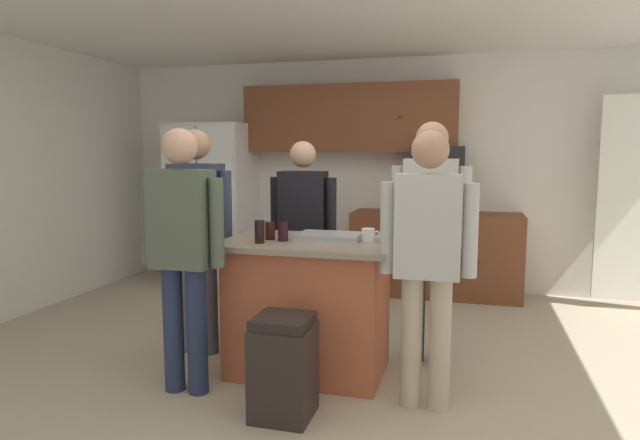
{
  "coord_description": "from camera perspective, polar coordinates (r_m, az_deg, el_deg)",
  "views": [
    {
      "loc": [
        0.94,
        -3.53,
        1.55
      ],
      "look_at": [
        -0.13,
        0.37,
        1.05
      ],
      "focal_mm": 30.83,
      "sensor_mm": 36.0,
      "label": 1
    }
  ],
  "objects": [
    {
      "name": "refrigerator",
      "position": [
        6.63,
        -11.09,
        1.65
      ],
      "size": [
        0.9,
        0.76,
        1.88
      ],
      "color": "white",
      "rests_on": "ground"
    },
    {
      "name": "mug_ceramic_white",
      "position": [
        3.76,
        5.06,
        -1.56
      ],
      "size": [
        0.13,
        0.09,
        0.09
      ],
      "color": "white",
      "rests_on": "kitchen_island"
    },
    {
      "name": "person_guest_by_door",
      "position": [
        4.06,
        11.34,
        -0.49
      ],
      "size": [
        0.57,
        0.23,
        1.77
      ],
      "rotation": [
        0.0,
        0.0,
        -2.67
      ],
      "color": "#383842",
      "rests_on": "ground"
    },
    {
      "name": "mug_blue_stoneware",
      "position": [
        4.1,
        -5.93,
        -0.76
      ],
      "size": [
        0.12,
        0.08,
        0.1
      ],
      "color": "#4C6B99",
      "rests_on": "kitchen_island"
    },
    {
      "name": "floor",
      "position": [
        3.97,
        0.39,
        -15.94
      ],
      "size": [
        7.04,
        7.04,
        0.0
      ],
      "primitive_type": "plane",
      "color": "#B7A88E",
      "rests_on": "ground"
    },
    {
      "name": "tumbler_amber",
      "position": [
        3.85,
        -5.2,
        -1.12
      ],
      "size": [
        0.07,
        0.07,
        0.12
      ],
      "color": "black",
      "rests_on": "kitchen_island"
    },
    {
      "name": "trash_bin",
      "position": [
        3.33,
        -3.81,
        -14.99
      ],
      "size": [
        0.34,
        0.34,
        0.61
      ],
      "color": "black",
      "rests_on": "ground"
    },
    {
      "name": "microwave_over_range",
      "position": [
        6.04,
        12.14,
        5.95
      ],
      "size": [
        0.56,
        0.4,
        0.32
      ],
      "primitive_type": "cube",
      "color": "black"
    },
    {
      "name": "kitchen_island",
      "position": [
        3.91,
        -1.17,
        -8.86
      ],
      "size": [
        1.19,
        0.82,
        0.94
      ],
      "color": "#AD5638",
      "rests_on": "ground"
    },
    {
      "name": "person_guest_left",
      "position": [
        4.28,
        -12.62,
        -0.53
      ],
      "size": [
        0.57,
        0.23,
        1.72
      ],
      "rotation": [
        0.0,
        0.0,
        -0.15
      ],
      "color": "#4C5166",
      "rests_on": "ground"
    },
    {
      "name": "person_elder_center",
      "position": [
        4.58,
        -1.76,
        -0.57
      ],
      "size": [
        0.57,
        0.22,
        1.64
      ],
      "rotation": [
        0.0,
        0.0,
        -1.22
      ],
      "color": "#232D4C",
      "rests_on": "ground"
    },
    {
      "name": "person_guest_right",
      "position": [
        3.32,
        11.11,
        -3.22
      ],
      "size": [
        0.57,
        0.22,
        1.68
      ],
      "rotation": [
        0.0,
        0.0,
        2.75
      ],
      "color": "tan",
      "rests_on": "ground"
    },
    {
      "name": "back_wall",
      "position": [
        6.41,
        6.87,
        4.77
      ],
      "size": [
        6.4,
        0.1,
        2.6
      ],
      "primitive_type": "cube",
      "color": "white",
      "rests_on": "ground"
    },
    {
      "name": "serving_tray",
      "position": [
        3.85,
        1.02,
        -1.7
      ],
      "size": [
        0.44,
        0.3,
        0.04
      ],
      "color": "#B7B7BC",
      "rests_on": "kitchen_island"
    },
    {
      "name": "glass_pilsner",
      "position": [
        3.78,
        -3.85,
        -1.17
      ],
      "size": [
        0.07,
        0.07,
        0.13
      ],
      "color": "black",
      "rests_on": "kitchen_island"
    },
    {
      "name": "person_host_foreground",
      "position": [
        3.58,
        -14.09,
        -2.3
      ],
      "size": [
        0.57,
        0.22,
        1.7
      ],
      "rotation": [
        0.0,
        0.0,
        0.67
      ],
      "color": "#232D4C",
      "rests_on": "ground"
    },
    {
      "name": "glass_stout_tall",
      "position": [
        3.71,
        -6.3,
        -1.21
      ],
      "size": [
        0.07,
        0.07,
        0.15
      ],
      "color": "black",
      "rests_on": "kitchen_island"
    },
    {
      "name": "cabinet_run_upper",
      "position": [
        6.29,
        3.02,
        10.47
      ],
      "size": [
        2.4,
        0.38,
        0.75
      ],
      "color": "brown"
    },
    {
      "name": "cabinet_run_lower",
      "position": [
        6.12,
        11.88,
        -3.45
      ],
      "size": [
        1.8,
        0.63,
        0.9
      ],
      "color": "brown",
      "rests_on": "ground"
    }
  ]
}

